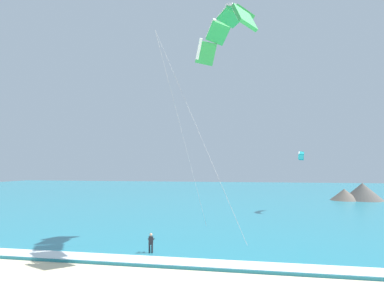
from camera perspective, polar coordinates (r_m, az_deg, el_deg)
sea at (r=81.90m, az=4.71°, el=-8.73°), size 200.00×120.00×0.20m
surf_foam at (r=24.57m, az=-10.10°, el=-19.44°), size 200.00×1.84×0.04m
surfboard at (r=26.14m, az=-7.32°, el=-18.97°), size 0.74×1.46×0.09m
kitesurfer at (r=25.93m, az=-7.30°, el=-17.00°), size 0.60×0.59×1.69m
kite_primary at (r=29.83m, az=5.97°, el=19.86°), size 8.21×9.04×19.13m
kite_distant at (r=50.26m, az=18.78°, el=-1.80°), size 1.31×3.77×1.33m
headland_right at (r=73.20m, az=27.56°, el=-7.64°), size 10.96×10.02×3.59m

